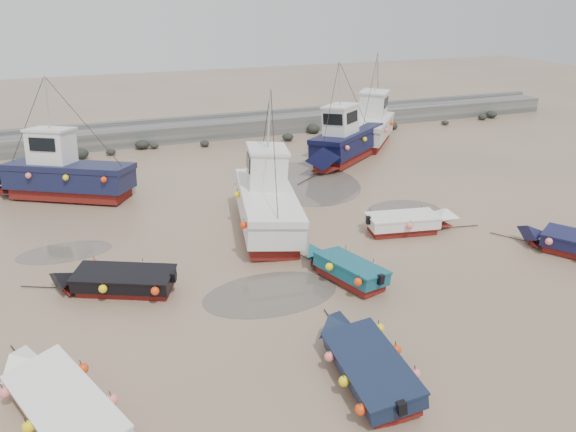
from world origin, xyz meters
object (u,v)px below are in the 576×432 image
(dinghy_0, at_px, (63,399))
(dinghy_2, at_px, (343,265))
(dinghy_5, at_px, (410,220))
(dinghy_1, at_px, (368,360))
(cabin_boat_2, at_px, (344,141))
(cabin_boat_3, at_px, (371,123))
(person, at_px, (261,225))
(dinghy_4, at_px, (115,278))
(cabin_boat_0, at_px, (57,173))
(cabin_boat_1, at_px, (264,199))

(dinghy_0, bearing_deg, dinghy_2, 0.55)
(dinghy_5, bearing_deg, dinghy_2, -48.36)
(dinghy_1, height_order, cabin_boat_2, cabin_boat_2)
(dinghy_1, xyz_separation_m, cabin_boat_2, (8.93, 19.60, 0.82))
(dinghy_2, xyz_separation_m, cabin_boat_3, (11.01, 17.84, 0.82))
(person, bearing_deg, dinghy_5, 116.77)
(dinghy_4, xyz_separation_m, cabin_boat_2, (15.14, 12.04, 0.82))
(cabin_boat_0, bearing_deg, dinghy_1, -126.93)
(cabin_boat_2, xyz_separation_m, person, (-8.26, -8.06, -1.37))
(cabin_boat_1, height_order, cabin_boat_2, same)
(dinghy_5, bearing_deg, dinghy_0, -54.32)
(dinghy_2, height_order, dinghy_5, same)
(dinghy_1, relative_size, cabin_boat_3, 0.78)
(dinghy_5, distance_m, cabin_boat_2, 11.43)
(cabin_boat_3, bearing_deg, cabin_boat_1, -95.89)
(dinghy_1, distance_m, dinghy_4, 9.78)
(cabin_boat_3, bearing_deg, dinghy_2, -81.96)
(cabin_boat_3, bearing_deg, dinghy_5, -72.86)
(dinghy_4, xyz_separation_m, cabin_boat_0, (-1.79, 11.35, 0.81))
(dinghy_4, height_order, person, dinghy_4)
(cabin_boat_0, relative_size, cabin_boat_2, 1.08)
(cabin_boat_0, xyz_separation_m, cabin_boat_3, (20.91, 4.40, 0.03))
(dinghy_5, distance_m, cabin_boat_0, 18.10)
(dinghy_4, relative_size, dinghy_5, 1.02)
(cabin_boat_2, bearing_deg, cabin_boat_1, 98.58)
(dinghy_4, bearing_deg, cabin_boat_2, -25.85)
(dinghy_4, distance_m, cabin_boat_1, 8.07)
(dinghy_1, bearing_deg, dinghy_2, 75.64)
(cabin_boat_0, bearing_deg, cabin_boat_2, -57.53)
(dinghy_4, bearing_deg, person, -34.26)
(cabin_boat_1, distance_m, cabin_boat_2, 11.50)
(dinghy_4, distance_m, cabin_boat_0, 11.52)
(dinghy_1, xyz_separation_m, cabin_boat_3, (12.92, 23.31, 0.84))
(cabin_boat_1, xyz_separation_m, cabin_boat_2, (8.12, 8.14, 0.03))
(cabin_boat_1, distance_m, person, 1.35)
(dinghy_2, xyz_separation_m, dinghy_4, (-8.12, 2.09, -0.02))
(dinghy_4, height_order, dinghy_5, same)
(dinghy_0, distance_m, cabin_boat_2, 24.91)
(dinghy_4, distance_m, cabin_boat_2, 19.36)
(dinghy_0, distance_m, dinghy_5, 16.35)
(cabin_boat_2, distance_m, cabin_boat_3, 5.45)
(dinghy_0, xyz_separation_m, person, (8.70, 10.17, -0.54))
(dinghy_0, relative_size, cabin_boat_1, 0.64)
(cabin_boat_3, relative_size, person, 4.53)
(cabin_boat_1, bearing_deg, dinghy_4, -138.83)
(dinghy_1, xyz_separation_m, cabin_boat_0, (-7.99, 18.91, 0.81))
(cabin_boat_3, bearing_deg, person, -96.44)
(cabin_boat_2, bearing_deg, dinghy_2, 117.08)
(cabin_boat_2, bearing_deg, cabin_boat_3, -83.58)
(dinghy_1, height_order, dinghy_5, same)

